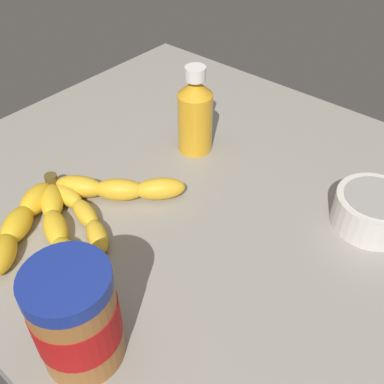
% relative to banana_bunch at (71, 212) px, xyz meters
% --- Properties ---
extents(ground_plane, '(0.89, 0.78, 0.05)m').
position_rel_banana_bunch_xyz_m(ground_plane, '(0.11, 0.19, -0.04)').
color(ground_plane, gray).
extents(banana_bunch, '(0.20, 0.32, 0.04)m').
position_rel_banana_bunch_xyz_m(banana_bunch, '(0.00, 0.00, 0.00)').
color(banana_bunch, gold).
rests_on(banana_bunch, ground_plane).
extents(peanut_butter_jar, '(0.09, 0.09, 0.14)m').
position_rel_banana_bunch_xyz_m(peanut_butter_jar, '(0.18, -0.13, 0.05)').
color(peanut_butter_jar, '#9E602D').
rests_on(peanut_butter_jar, ground_plane).
extents(honey_bottle, '(0.06, 0.06, 0.16)m').
position_rel_banana_bunch_xyz_m(honey_bottle, '(0.02, 0.26, 0.06)').
color(honey_bottle, gold).
rests_on(honey_bottle, ground_plane).
extents(small_bowl, '(0.11, 0.11, 0.05)m').
position_rel_banana_bunch_xyz_m(small_bowl, '(0.35, 0.28, 0.01)').
color(small_bowl, silver).
rests_on(small_bowl, ground_plane).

